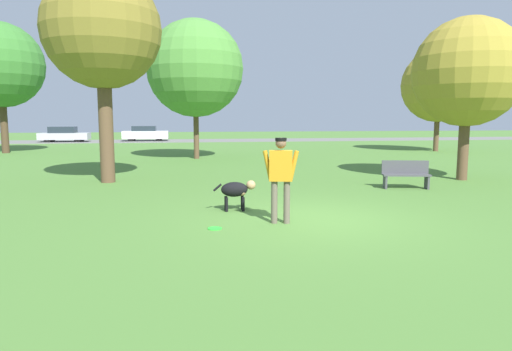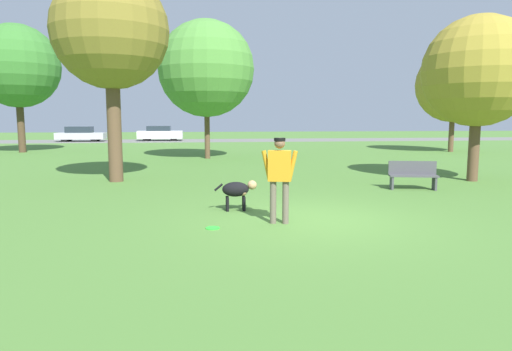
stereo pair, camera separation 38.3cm
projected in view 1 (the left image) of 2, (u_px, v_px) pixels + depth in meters
name	position (u px, v px, depth m)	size (l,w,h in m)	color
ground_plane	(311.00, 219.00, 9.65)	(120.00, 120.00, 0.00)	#4C7A33
far_road_strip	(211.00, 140.00, 42.62)	(120.00, 6.00, 0.01)	slate
person	(281.00, 172.00, 9.16)	(0.73, 0.31, 1.74)	#665B4C
dog	(237.00, 190.00, 10.48)	(0.99, 0.35, 0.70)	black
frisbee	(215.00, 228.00, 8.81)	(0.28, 0.28, 0.02)	#33D838
tree_near_right	(468.00, 73.00, 15.31)	(3.65, 3.65, 5.48)	brown
tree_mid_center	(195.00, 69.00, 23.31)	(4.95, 4.95, 7.10)	brown
tree_far_right	(439.00, 85.00, 28.61)	(4.61, 4.61, 6.45)	brown
tree_far_left	(0.00, 65.00, 26.97)	(5.01, 5.01, 7.73)	#4C3826
tree_near_left	(102.00, 31.00, 14.56)	(3.76, 3.76, 6.81)	brown
parked_car_silver	(64.00, 134.00, 40.18)	(4.16, 1.81, 1.34)	#B7B7BC
parked_car_white	(145.00, 134.00, 41.66)	(4.07, 1.74, 1.37)	white
park_bench	(406.00, 174.00, 13.81)	(1.46, 0.71, 0.84)	#47474C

